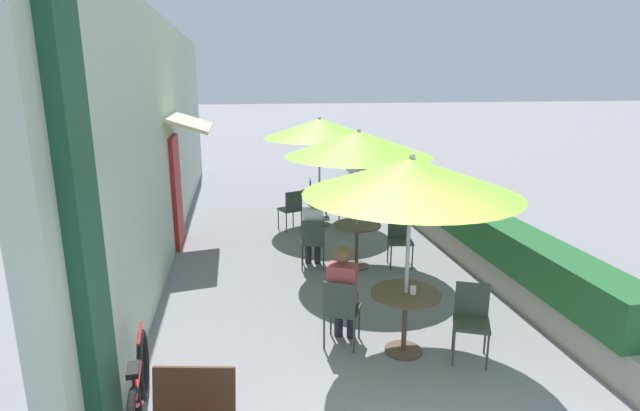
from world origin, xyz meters
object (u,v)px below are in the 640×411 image
object	(u,v)px
patio_table_mid	(357,236)
cafe_chair_far_right	(315,194)
patio_table_near	(405,308)
cafe_chair_near_left	(341,307)
cafe_chair_mid_left	(313,239)
cafe_chair_near_right	(471,316)
cafe_chair_far_back	(291,207)
bicycle_leaning	(140,393)
patio_umbrella_far	(319,128)
seated_patron_near_left	(343,290)
cafe_chair_mid_right	(400,236)
cafe_chair_far_left	(352,205)
coffee_cup_near	(413,290)
patio_umbrella_mid	(359,144)
coffee_cup_far	(321,190)
patio_table_far	(319,200)
seated_patron_mid_left	(313,228)
patio_umbrella_near	(411,176)

from	to	relation	value
patio_table_mid	cafe_chair_far_right	size ratio (longest dim) A/B	0.93
patio_table_near	cafe_chair_near_left	xyz separation A→B (m)	(-0.71, 0.23, -0.04)
cafe_chair_mid_left	cafe_chair_far_right	distance (m)	3.35
cafe_chair_near_right	cafe_chair_far_back	bearing A→B (deg)	-50.59
bicycle_leaning	patio_umbrella_far	bearing A→B (deg)	60.59
patio_table_near	cafe_chair_far_right	bearing A→B (deg)	90.83
patio_table_near	seated_patron_near_left	bearing A→B (deg)	153.64
cafe_chair_near_right	cafe_chair_far_right	distance (m)	6.39
cafe_chair_mid_right	cafe_chair_far_back	size ratio (longest dim) A/B	1.00
patio_table_mid	cafe_chair_far_left	bearing A→B (deg)	78.90
coffee_cup_near	cafe_chair_mid_right	bearing A→B (deg)	74.33
patio_umbrella_mid	cafe_chair_mid_right	xyz separation A→B (m)	(0.75, -0.04, -1.60)
cafe_chair_far_back	coffee_cup_far	xyz separation A→B (m)	(0.69, 0.30, 0.28)
coffee_cup_far	bicycle_leaning	distance (m)	6.77
cafe_chair_near_left	cafe_chair_mid_left	size ratio (longest dim) A/B	1.00
cafe_chair_mid_left	patio_table_far	size ratio (longest dim) A/B	1.08
patio_table_near	cafe_chair_far_back	world-z (taller)	cafe_chair_far_back
cafe_chair_mid_right	cafe_chair_mid_left	bearing A→B (deg)	5.87
patio_table_near	seated_patron_near_left	size ratio (longest dim) A/B	0.65
patio_umbrella_mid	cafe_chair_far_back	bearing A→B (deg)	111.01
seated_patron_near_left	coffee_cup_far	xyz separation A→B (m)	(0.59, 4.97, 0.11)
patio_table_mid	patio_umbrella_far	size ratio (longest dim) A/B	0.34
cafe_chair_far_left	bicycle_leaning	distance (m)	6.74
cafe_chair_mid_right	cafe_chair_far_back	distance (m)	2.79
seated_patron_mid_left	patio_umbrella_far	bearing A→B (deg)	86.78
patio_umbrella_near	cafe_chair_far_right	distance (m)	6.31
seated_patron_near_left	cafe_chair_far_left	bearing A→B (deg)	99.18
cafe_chair_near_left	cafe_chair_mid_right	world-z (taller)	same
patio_table_mid	bicycle_leaning	bearing A→B (deg)	-128.66
patio_table_near	patio_table_mid	xyz separation A→B (m)	(0.10, 2.76, 0.00)
patio_umbrella_mid	bicycle_leaning	size ratio (longest dim) A/B	1.40
patio_umbrella_near	patio_table_mid	xyz separation A→B (m)	(0.10, 2.76, -1.56)
cafe_chair_near_right	patio_table_mid	bearing A→B (deg)	-54.72
patio_umbrella_near	patio_table_mid	distance (m)	3.17
seated_patron_near_left	coffee_cup_near	world-z (taller)	seated_patron_near_left
cafe_chair_far_left	coffee_cup_far	bearing A→B (deg)	8.52
cafe_chair_near_right	cafe_chair_mid_left	bearing A→B (deg)	-42.14
patio_table_near	cafe_chair_mid_right	xyz separation A→B (m)	(0.84, 2.72, -0.04)
seated_patron_near_left	patio_umbrella_near	bearing A→B (deg)	-2.72
cafe_chair_near_left	bicycle_leaning	world-z (taller)	cafe_chair_near_left
cafe_chair_mid_right	cafe_chair_far_left	distance (m)	2.27
cafe_chair_far_right	patio_table_mid	bearing A→B (deg)	10.53
cafe_chair_near_left	seated_patron_near_left	xyz separation A→B (m)	(0.04, 0.10, 0.17)
seated_patron_near_left	patio_table_far	world-z (taller)	seated_patron_near_left
patio_umbrella_far	cafe_chair_far_back	size ratio (longest dim) A/B	2.74
cafe_chair_near_left	coffee_cup_near	distance (m)	0.87
patio_table_near	patio_umbrella_far	bearing A→B (deg)	91.15
patio_umbrella_far	cafe_chair_far_left	size ratio (longest dim) A/B	2.74
patio_table_far	coffee_cup_far	distance (m)	0.25
bicycle_leaning	cafe_chair_near_right	bearing A→B (deg)	4.46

